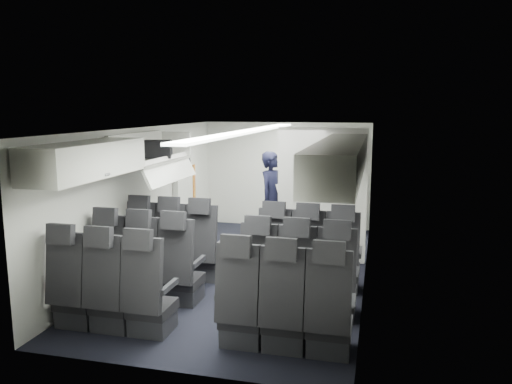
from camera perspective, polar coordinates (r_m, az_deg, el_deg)
The scene contains 14 objects.
cabin_shell at distance 7.37m, azimuth -0.75°, elevation -0.71°, with size 3.41×6.01×2.16m.
seat_row_front at distance 7.04m, azimuth -1.84°, elevation -7.25°, with size 3.33×0.56×1.24m.
seat_row_mid at distance 6.22m, azimuth -4.12°, elevation -9.57°, with size 3.33×0.56×1.24m.
seat_row_rear at distance 5.43m, azimuth -7.12°, elevation -12.57°, with size 3.33×0.56×1.24m.
overhead_bin_left_rear at distance 6.00m, azimuth -18.87°, elevation 3.49°, with size 0.53×1.80×0.40m.
overhead_bin_left_front_open at distance 7.55m, azimuth -11.93°, elevation 4.03°, with size 0.64×1.70×0.72m.
overhead_bin_right_rear at distance 5.07m, azimuth 8.90°, elevation 2.86°, with size 0.53×1.80×0.40m.
overhead_bin_right_front at distance 6.80m, azimuth 10.22°, elevation 4.53°, with size 0.53×1.70×0.40m.
bulkhead_partition at distance 7.98m, azimuth 7.54°, elevation -0.34°, with size 1.40×0.15×2.13m.
galley_unit at distance 9.89m, azimuth 8.60°, elevation 0.82°, with size 0.85×0.52×1.90m.
boarding_door at distance 9.36m, azimuth -8.07°, elevation 0.37°, with size 0.12×1.27×1.86m.
flight_attendant at distance 8.89m, azimuth 1.86°, elevation -0.76°, with size 0.61×0.40×1.68m, color black.
carry_on_bag at distance 7.68m, azimuth -11.28°, elevation 4.84°, with size 0.44×0.31×0.26m, color black.
papers at distance 8.77m, azimuth 3.01°, elevation 0.60°, with size 0.21×0.02×0.15m, color white.
Camera 1 is at (1.83, -7.01, 2.45)m, focal length 35.00 mm.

